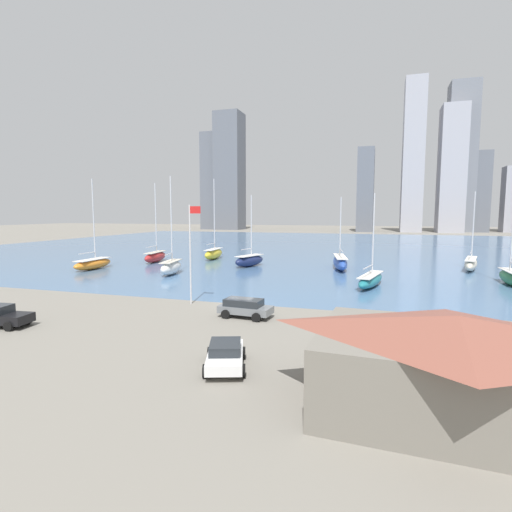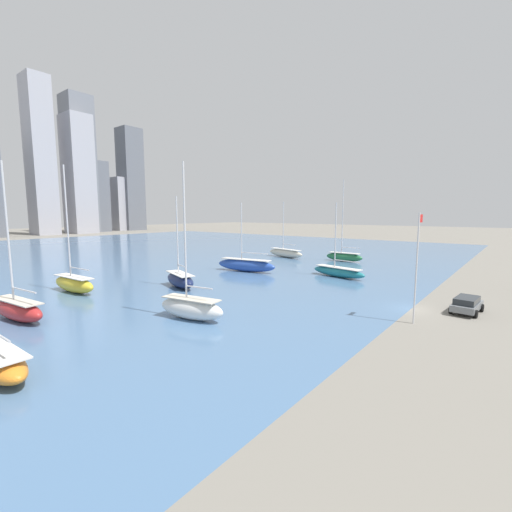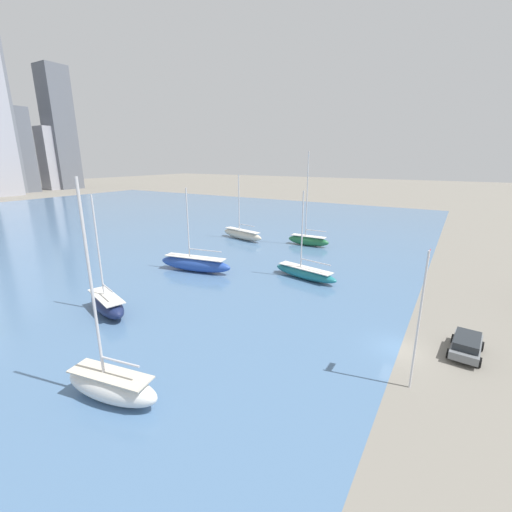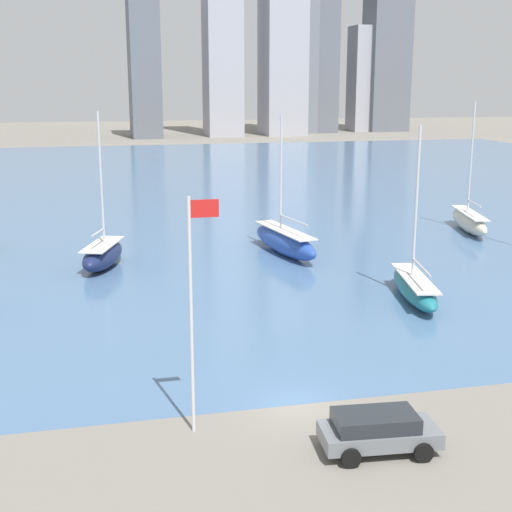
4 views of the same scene
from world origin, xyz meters
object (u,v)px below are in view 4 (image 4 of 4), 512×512
Objects in this scene: flag_pole at (193,307)px; sailboat_navy at (103,255)px; sailboat_cream at (469,221)px; parked_wagon_gray at (378,430)px; sailboat_blue at (285,241)px; sailboat_teal at (414,287)px.

flag_pole is 0.82× the size of sailboat_navy.
parked_wagon_gray is at bearing -109.86° from sailboat_cream.
sailboat_blue is 0.93× the size of sailboat_cream.
sailboat_navy is 2.54× the size of parked_wagon_gray.
sailboat_cream is 2.62× the size of parked_wagon_gray.
sailboat_blue is at bearing -151.88° from sailboat_cream.
flag_pole is at bearing -65.29° from sailboat_navy.
sailboat_navy is at bearing 174.46° from sailboat_blue.
sailboat_blue is at bearing 120.93° from sailboat_teal.
sailboat_navy is at bearing 96.33° from flag_pole.
flag_pole is 32.02m from sailboat_blue.
sailboat_blue is 15.02m from sailboat_navy.
sailboat_blue is 2.45× the size of parked_wagon_gray.
sailboat_teal is at bearing -113.68° from sailboat_cream.
sailboat_cream reaches higher than sailboat_navy.
sailboat_navy is at bearing 158.19° from sailboat_teal.
sailboat_navy is (-3.14, 28.29, -4.34)m from flag_pole.
sailboat_cream is (19.94, 5.14, -0.10)m from sailboat_blue.
sailboat_navy is (-14.97, -1.15, -0.08)m from sailboat_blue.
sailboat_cream is at bearing 47.43° from flag_pole.
sailboat_blue is at bearing 22.78° from sailboat_navy.
sailboat_cream is 1.03× the size of sailboat_navy.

